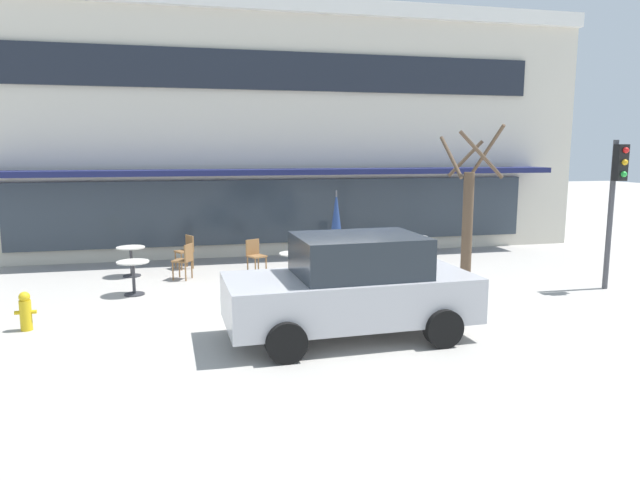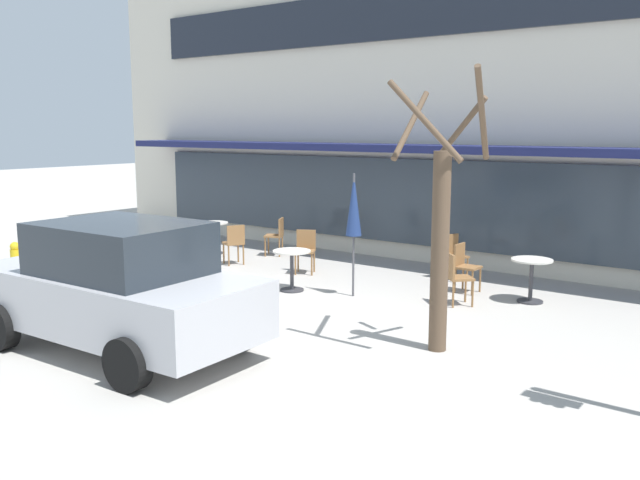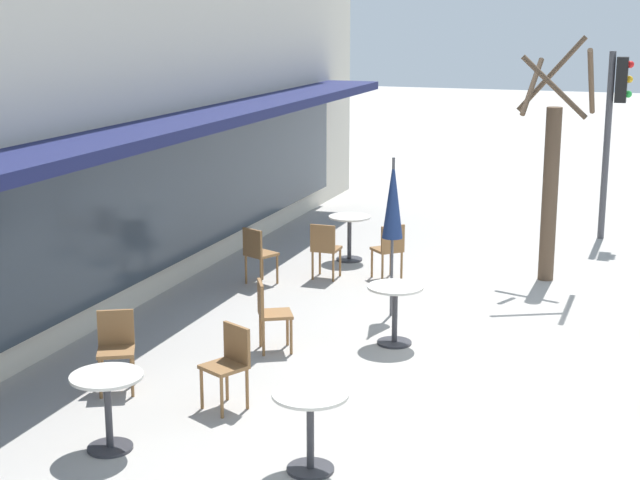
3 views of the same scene
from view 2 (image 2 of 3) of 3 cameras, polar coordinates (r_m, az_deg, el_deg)
The scene contains 16 objects.
ground_plane at distance 10.78m, azimuth -7.81°, elevation -6.73°, with size 80.00×80.00×0.00m, color #ADA8A0.
building_facade at distance 18.80m, azimuth 14.17°, elevation 11.58°, with size 19.55×9.10×7.56m.
cafe_table_near_wall at distance 14.89m, azimuth -13.79°, elevation -0.38°, with size 0.70×0.70×0.76m.
cafe_table_streetside at distance 12.21m, azimuth 17.38°, elevation -2.67°, with size 0.70×0.70×0.76m.
cafe_table_by_tree at distance 12.48m, azimuth -2.39°, elevation -1.99°, with size 0.70×0.70×0.76m.
cafe_table_mid_patio at distance 16.35m, azimuth -8.95°, elevation 0.64°, with size 0.70×0.70×0.76m.
patio_umbrella_green_folded at distance 11.92m, azimuth 2.86°, elevation 2.89°, with size 0.28×0.28×2.20m.
cafe_chair_0 at distance 12.66m, azimuth 12.05°, elevation -1.97°, with size 0.40×0.40×0.89m.
cafe_chair_1 at distance 14.01m, azimuth -1.24°, elevation -0.67°, with size 0.54×0.54×0.89m.
cafe_chair_2 at distance 15.95m, azimuth -3.65°, elevation 0.55°, with size 0.54×0.54×0.89m.
cafe_chair_3 at distance 14.96m, azimuth -7.22°, elevation -0.10°, with size 0.54×0.54×0.89m.
cafe_chair_4 at distance 13.70m, azimuth 11.14°, elevation -1.09°, with size 0.53×0.53×0.89m.
cafe_chair_5 at distance 11.69m, azimuth 11.36°, elevation -2.90°, with size 0.57×0.57×0.89m.
parked_sedan at distance 9.49m, azimuth -16.73°, elevation -3.80°, with size 4.26×2.14×1.76m.
street_tree at distance 9.08m, azimuth 10.13°, elevation 0.83°, with size 1.18×1.18×3.74m.
fire_hydrant at distance 15.06m, azimuth -24.25°, elevation -1.46°, with size 0.36×0.20×0.71m.
Camera 2 is at (7.31, -7.34, 2.99)m, focal length 38.00 mm.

